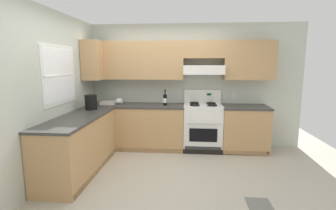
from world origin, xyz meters
TOP-DOWN VIEW (x-y plane):
  - ground_plane at (0.00, 0.00)m, footprint 7.04×7.04m
  - floor_accent_tile at (1.39, -0.76)m, footprint 0.30×0.30m
  - wall_back at (0.40, 1.53)m, footprint 4.68×0.57m
  - wall_left at (-1.59, 0.23)m, footprint 0.47×4.00m
  - counter_back_run at (0.12, 1.24)m, footprint 3.60×0.65m
  - counter_left_run at (-1.24, -0.00)m, footprint 0.63×1.91m
  - stove at (0.78, 1.25)m, footprint 0.76×0.62m
  - wine_bottle at (0.02, 1.23)m, footprint 0.08×0.08m
  - bowl at (-1.16, 1.25)m, footprint 0.30×0.25m
  - bucket at (-1.28, 0.63)m, footprint 0.23×0.23m
  - paper_towel_roll at (-0.95, 1.34)m, footprint 0.12×0.11m

SIDE VIEW (x-z plane):
  - ground_plane at x=0.00m, z-range 0.00..0.00m
  - floor_accent_tile at x=1.39m, z-range 0.00..0.01m
  - counter_back_run at x=0.12m, z-range 0.00..0.91m
  - counter_left_run at x=-1.24m, z-range 0.00..0.91m
  - stove at x=0.78m, z-range -0.12..1.08m
  - bowl at x=-1.16m, z-range 0.90..0.96m
  - paper_towel_roll at x=-0.95m, z-range 0.91..1.02m
  - wine_bottle at x=0.02m, z-range 0.88..1.20m
  - bucket at x=-1.28m, z-range 0.92..1.18m
  - wall_left at x=-1.59m, z-range 0.07..2.62m
  - wall_back at x=0.40m, z-range 0.20..2.75m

